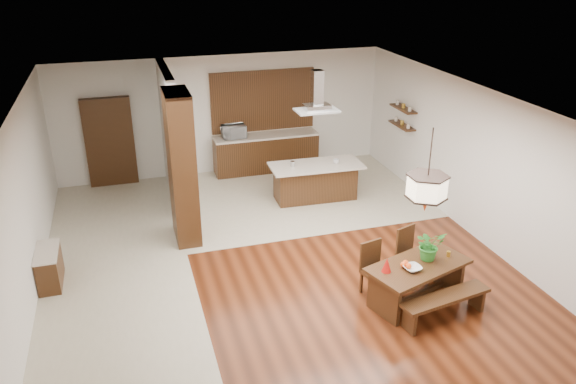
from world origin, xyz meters
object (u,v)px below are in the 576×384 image
object	(u,v)px
microwave	(234,132)
dining_chair_left	(376,270)
hallway_console	(49,267)
dining_chair_right	(412,255)
range_hood	(317,91)
foliage_plant	(429,245)
dining_bench	(445,307)
fruit_bowl	(412,268)
pendant_lantern	(429,171)
island_cup	(336,161)
kitchen_island	(315,181)
dining_table	(417,274)

from	to	relation	value
microwave	dining_chair_left	bearing A→B (deg)	-81.34
hallway_console	dining_chair_right	bearing A→B (deg)	-15.60
range_hood	foliage_plant	bearing A→B (deg)	-83.93
foliage_plant	dining_bench	bearing A→B (deg)	-93.76
dining_chair_left	microwave	bearing A→B (deg)	87.98
dining_chair_right	fruit_bowl	xyz separation A→B (m)	(-0.42, -0.73, 0.25)
hallway_console	foliage_plant	world-z (taller)	foliage_plant
range_hood	microwave	xyz separation A→B (m)	(-1.41, 2.00, -1.36)
hallway_console	microwave	world-z (taller)	microwave
pendant_lantern	foliage_plant	size ratio (longest dim) A/B	2.62
dining_chair_left	pendant_lantern	world-z (taller)	pendant_lantern
dining_chair_left	range_hood	xyz separation A→B (m)	(0.32, 3.87, 2.01)
foliage_plant	island_cup	bearing A→B (deg)	90.06
foliage_plant	hallway_console	bearing A→B (deg)	159.96
hallway_console	dining_chair_left	distance (m)	5.43
kitchen_island	microwave	bearing A→B (deg)	127.28
range_hood	pendant_lantern	bearing A→B (deg)	-87.08
dining_chair_left	kitchen_island	size ratio (longest dim) A/B	0.44
dining_bench	pendant_lantern	xyz separation A→B (m)	(-0.18, 0.56, 2.03)
hallway_console	range_hood	world-z (taller)	range_hood
foliage_plant	microwave	size ratio (longest dim) A/B	0.89
kitchen_island	island_cup	distance (m)	0.64
dining_chair_left	dining_chair_right	size ratio (longest dim) A/B	0.97
hallway_console	kitchen_island	xyz separation A→B (m)	(5.41, 1.98, 0.12)
dining_chair_right	kitchen_island	distance (m)	3.65
dining_chair_right	fruit_bowl	world-z (taller)	dining_chair_right
dining_bench	kitchen_island	world-z (taller)	kitchen_island
dining_bench	microwave	world-z (taller)	microwave
foliage_plant	range_hood	bearing A→B (deg)	96.07
dining_table	microwave	world-z (taller)	microwave
hallway_console	fruit_bowl	world-z (taller)	fruit_bowl
dining_chair_left	island_cup	xyz separation A→B (m)	(0.76, 3.76, 0.44)
dining_table	island_cup	bearing A→B (deg)	86.96
hallway_console	dining_chair_left	size ratio (longest dim) A/B	0.97
foliage_plant	fruit_bowl	world-z (taller)	foliage_plant
hallway_console	pendant_lantern	size ratio (longest dim) A/B	0.67
hallway_console	dining_chair_right	size ratio (longest dim) A/B	0.94
island_cup	hallway_console	bearing A→B (deg)	-162.22
dining_bench	kitchen_island	size ratio (longest dim) A/B	0.72
dining_chair_right	range_hood	size ratio (longest dim) A/B	1.04
pendant_lantern	fruit_bowl	xyz separation A→B (m)	(-0.18, -0.13, -1.53)
foliage_plant	range_hood	distance (m)	4.42
dining_chair_left	kitchen_island	bearing A→B (deg)	72.76
dining_chair_right	pendant_lantern	bearing A→B (deg)	-131.84
microwave	fruit_bowl	bearing A→B (deg)	-78.99
hallway_console	dining_table	size ratio (longest dim) A/B	0.49
hallway_console	island_cup	distance (m)	6.16
dining_bench	dining_table	bearing A→B (deg)	107.69
island_cup	dining_bench	bearing A→B (deg)	-90.48
dining_chair_right	fruit_bowl	distance (m)	0.87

